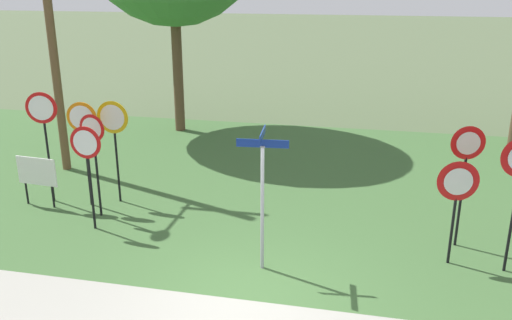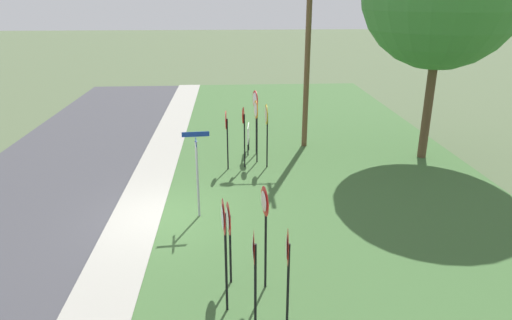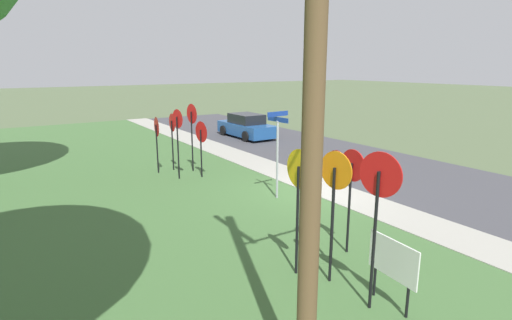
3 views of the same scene
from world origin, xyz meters
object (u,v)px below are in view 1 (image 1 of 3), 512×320
Objects in this scene: stop_sign_near_left at (83,131)px; stop_sign_far_right at (94,144)px; stop_sign_far_center at (114,129)px; yield_sign_center at (457,190)px; yield_sign_far_right at (466,158)px; street_name_post at (262,188)px; stop_sign_far_left at (43,123)px; stop_sign_near_right at (87,156)px; notice_board at (37,174)px.

stop_sign_near_left reaches higher than stop_sign_far_right.
stop_sign_far_right is at bearing -51.45° from stop_sign_near_left.
yield_sign_center is (7.75, -1.53, -0.33)m from stop_sign_far_center.
street_name_post is (-3.80, -1.76, -0.28)m from yield_sign_far_right.
stop_sign_far_left reaches higher than yield_sign_far_right.
stop_sign_near_left reaches higher than stop_sign_near_right.
stop_sign_near_right is 0.96× the size of stop_sign_far_right.
stop_sign_far_center is 0.99× the size of yield_sign_far_right.
yield_sign_center is (8.35, -1.16, -0.33)m from stop_sign_near_left.
stop_sign_near_left is at bearing 164.45° from yield_sign_center.
notice_board is at bearing 167.07° from yield_sign_center.
stop_sign_near_left is 8.59m from yield_sign_far_right.
stop_sign_near_left is 0.70m from stop_sign_far_center.
yield_sign_center is at bearing -0.01° from notice_board.
notice_board is at bearing -174.11° from stop_sign_near_left.
yield_sign_far_right is (7.98, -0.70, 0.04)m from stop_sign_far_center.
stop_sign_near_right reaches higher than notice_board.
stop_sign_near_right is (0.74, -1.21, -0.17)m from stop_sign_near_left.
stop_sign_far_center is 1.05× the size of stop_sign_far_right.
stop_sign_near_left is 1.64m from notice_board.
stop_sign_near_left reaches higher than yield_sign_far_right.
stop_sign_far_right is (-0.06, -0.90, -0.13)m from stop_sign_far_center.
stop_sign_far_right is 1.98× the size of notice_board.
stop_sign_far_center is 8.01m from yield_sign_far_right.
stop_sign_near_right is 2.21m from stop_sign_far_left.
stop_sign_far_center is (-0.14, 1.57, 0.17)m from stop_sign_near_right.
stop_sign_far_right is at bearing -2.98° from notice_board.
yield_sign_center is at bearing 9.82° from street_name_post.
yield_sign_center is 3.69m from street_name_post.
stop_sign_near_left is at bearing 167.63° from yield_sign_far_right.
street_name_post is (4.18, -2.46, -0.24)m from stop_sign_far_center.
yield_sign_far_right reaches higher than stop_sign_near_right.
yield_sign_far_right is at bearing 19.97° from street_name_post.
stop_sign_far_right reaches higher than notice_board.
stop_sign_near_right is at bearing -85.85° from stop_sign_far_center.
stop_sign_near_left is 0.77m from stop_sign_far_right.
stop_sign_far_left is 1.31× the size of yield_sign_center.
stop_sign_near_left is 8.43m from yield_sign_center.
stop_sign_near_left is at bearing -149.43° from stop_sign_far_center.
stop_sign_near_right is at bearing -65.45° from stop_sign_near_left.
street_name_post reaches higher than stop_sign_near_left.
stop_sign_far_left is (-1.06, 0.03, 0.15)m from stop_sign_near_left.
yield_sign_far_right is 1.22× the size of yield_sign_center.
stop_sign_far_left is at bearing 167.84° from stop_sign_far_right.
stop_sign_near_right is at bearing 162.75° from street_name_post.
yield_sign_far_right is at bearing -9.20° from stop_sign_near_left.
yield_sign_center is 1.71× the size of notice_board.
stop_sign_far_right reaches higher than stop_sign_near_right.
yield_sign_far_right is at bearing -6.05° from stop_sign_far_center.
yield_sign_far_right reaches higher than stop_sign_far_right.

